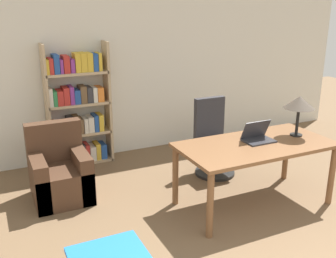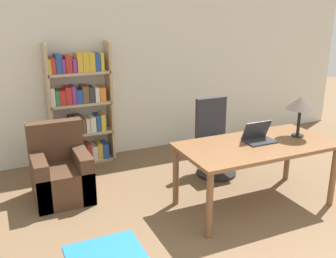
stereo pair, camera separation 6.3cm
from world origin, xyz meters
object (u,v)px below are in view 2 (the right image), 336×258
office_chair (214,142)px  desk (256,151)px  armchair (61,174)px  laptop (258,137)px  bookshelf (79,110)px  table_lamp (301,104)px

office_chair → desk: bearing=-92.9°
desk → armchair: size_ratio=1.96×
laptop → office_chair: office_chair is taller
office_chair → bookshelf: size_ratio=0.59×
office_chair → armchair: office_chair is taller
laptop → office_chair: (-0.01, 0.92, -0.36)m
bookshelf → office_chair: bearing=-35.4°
table_lamp → office_chair: (-0.55, 0.95, -0.70)m
desk → armchair: bearing=150.7°
office_chair → armchair: bearing=176.0°
desk → office_chair: bearing=87.1°
table_lamp → office_chair: table_lamp is taller
armchair → bookshelf: bearing=64.2°
laptop → armchair: laptop is taller
office_chair → armchair: (-2.05, 0.14, -0.15)m
laptop → bookshelf: 2.58m
table_lamp → armchair: 2.95m
office_chair → armchair: 2.06m
table_lamp → armchair: (-2.60, 1.10, -0.85)m
laptop → armchair: (-2.06, 1.06, -0.51)m
table_lamp → bookshelf: size_ratio=0.27×
laptop → desk: bearing=-136.7°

